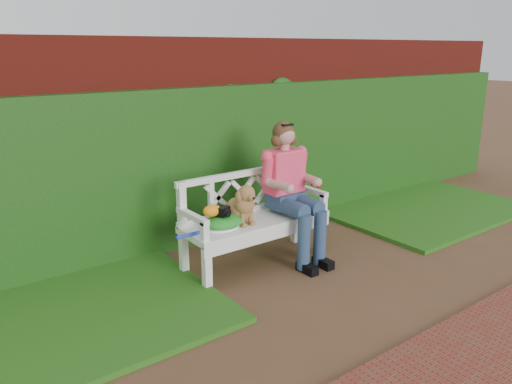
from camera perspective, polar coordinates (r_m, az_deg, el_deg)
ground at (r=4.80m, az=10.06°, el=-9.95°), size 60.00×60.00×0.00m
brick_wall at (r=5.85m, az=-3.09°, el=6.39°), size 10.00×0.30×2.20m
ivy_hedge at (r=5.72m, az=-1.82°, el=3.63°), size 10.00×0.18×1.70m
grass_left at (r=4.40m, az=-22.45°, el=-13.21°), size 2.60×2.00×0.05m
grass_right at (r=7.08m, az=18.18°, el=-1.65°), size 2.60×2.00×0.05m
garden_bench at (r=4.99m, az=0.00°, el=-5.64°), size 1.64×0.77×0.48m
seated_woman at (r=5.05m, az=3.55°, el=-0.03°), size 0.70×0.86×1.37m
dog at (r=4.72m, az=-1.76°, el=-1.24°), size 0.31×0.39×0.40m
tennis_racket at (r=4.62m, az=-4.32°, el=-4.07°), size 0.73×0.51×0.03m
green_bag at (r=4.64m, az=-3.70°, el=-3.36°), size 0.44×0.37×0.13m
camera_item at (r=4.59m, az=-3.85°, el=-2.19°), size 0.15×0.14×0.08m
baseball_glove at (r=4.57m, az=-5.05°, el=-2.13°), size 0.20×0.18×0.11m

